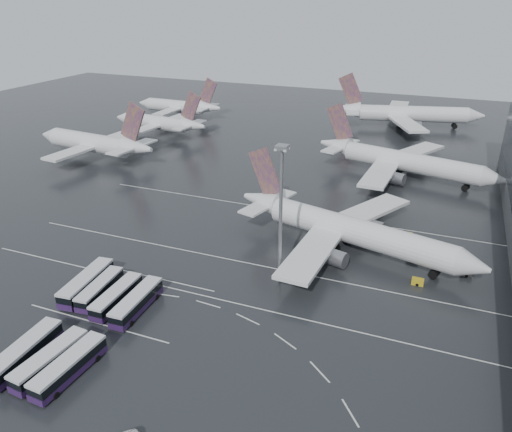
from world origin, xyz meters
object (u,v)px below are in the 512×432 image
at_px(bus_row_near_b, 100,289).
at_px(bus_row_far_a, 24,352).
at_px(bus_row_far_c, 69,366).
at_px(gse_cart_belly_c, 317,252).
at_px(gse_cart_belly_e, 406,235).
at_px(bus_row_near_c, 117,296).
at_px(bus_row_near_d, 137,302).
at_px(jet_remote_west, 96,144).
at_px(airliner_gate_c, 405,114).
at_px(gse_cart_belly_d, 467,273).
at_px(jet_remote_far, 180,107).
at_px(airliner_main, 346,230).
at_px(bus_row_far_b, 50,360).
at_px(bus_row_near_a, 87,283).
at_px(airliner_gate_b, 401,161).
at_px(gse_cart_belly_b, 413,257).
at_px(floodlight_mast, 281,200).
at_px(jet_remote_mid, 161,123).
at_px(gse_cart_belly_a, 418,282).

distance_m(bus_row_near_b, bus_row_far_a, 18.55).
bearing_deg(bus_row_far_c, bus_row_near_b, 28.82).
distance_m(gse_cart_belly_c, gse_cart_belly_e, 22.37).
height_order(bus_row_near_c, bus_row_far_c, bus_row_far_c).
bearing_deg(bus_row_near_b, bus_row_near_d, -103.40).
bearing_deg(bus_row_near_b, jet_remote_west, 32.83).
relative_size(bus_row_near_d, gse_cart_belly_c, 5.21).
xyz_separation_m(airliner_gate_c, gse_cart_belly_d, (26.00, -114.44, -4.70)).
bearing_deg(gse_cart_belly_d, jet_remote_far, 141.11).
distance_m(airliner_main, bus_row_near_c, 48.20).
bearing_deg(bus_row_far_b, airliner_main, -26.58).
xyz_separation_m(airliner_main, jet_remote_west, (-89.27, 31.47, 0.56)).
height_order(airliner_main, gse_cart_belly_d, airliner_main).
xyz_separation_m(bus_row_near_a, bus_row_near_c, (7.62, -1.39, -0.19)).
distance_m(airliner_main, airliner_gate_b, 51.40).
distance_m(airliner_gate_b, gse_cart_belly_e, 41.39).
relative_size(airliner_gate_c, jet_remote_far, 1.44).
relative_size(bus_row_near_b, gse_cart_belly_b, 5.11).
height_order(jet_remote_far, gse_cart_belly_b, jet_remote_far).
relative_size(bus_row_near_c, gse_cart_belly_b, 5.22).
relative_size(bus_row_far_b, gse_cart_belly_d, 5.80).
relative_size(gse_cart_belly_b, gse_cart_belly_e, 1.02).
bearing_deg(jet_remote_far, bus_row_near_d, 118.71).
relative_size(jet_remote_west, bus_row_far_a, 3.49).
xyz_separation_m(airliner_gate_b, gse_cart_belly_c, (-9.81, -55.71, -4.19)).
distance_m(bus_row_near_b, gse_cart_belly_c, 43.77).
bearing_deg(bus_row_far_b, bus_row_far_a, 96.89).
relative_size(airliner_gate_c, floodlight_mast, 2.20).
bearing_deg(floodlight_mast, airliner_gate_c, 86.90).
bearing_deg(bus_row_near_c, jet_remote_mid, 26.04).
xyz_separation_m(airliner_gate_c, gse_cart_belly_b, (15.60, -111.96, -4.65)).
bearing_deg(gse_cart_belly_d, bus_row_far_b, -137.56).
bearing_deg(floodlight_mast, bus_row_near_b, -149.06).
distance_m(jet_remote_far, bus_row_far_c, 161.06).
bearing_deg(gse_cart_belly_b, bus_row_far_a, -132.95).
xyz_separation_m(jet_remote_mid, gse_cart_belly_d, (110.35, -66.74, -4.07)).
height_order(bus_row_near_a, bus_row_far_b, bus_row_near_a).
bearing_deg(floodlight_mast, bus_row_near_d, -137.25).
xyz_separation_m(bus_row_near_d, gse_cart_belly_b, (42.26, 36.42, -1.10)).
distance_m(gse_cart_belly_a, gse_cart_belly_d, 10.98).
height_order(jet_remote_west, gse_cart_belly_b, jet_remote_west).
relative_size(jet_remote_west, gse_cart_belly_e, 20.02).
bearing_deg(gse_cart_belly_e, gse_cart_belly_b, -76.11).
relative_size(gse_cart_belly_b, gse_cart_belly_d, 1.08).
bearing_deg(airliner_gate_c, gse_cart_belly_d, -91.36).
height_order(jet_remote_mid, bus_row_far_b, jet_remote_mid).
bearing_deg(bus_row_near_c, gse_cart_belly_e, -45.87).
distance_m(bus_row_far_a, gse_cart_belly_a, 68.30).
bearing_deg(jet_remote_far, airliner_main, 136.82).
xyz_separation_m(airliner_main, bus_row_far_b, (-31.49, -52.73, -3.04)).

